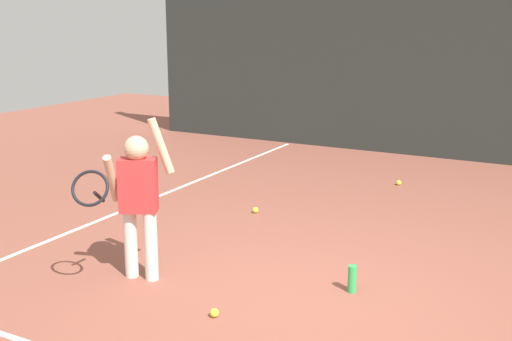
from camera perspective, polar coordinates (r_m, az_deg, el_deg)
name	(u,v)px	position (r m, az deg, el deg)	size (l,w,h in m)	color
ground_plane	(306,302)	(4.92, 4.58, -11.80)	(20.00, 20.00, 0.00)	brown
court_line_sideline	(113,214)	(7.12, -12.82, -3.91)	(0.05, 9.00, 0.00)	white
back_fence_windscreen	(463,47)	(9.89, 18.29, 10.61)	(10.63, 0.08, 3.39)	#282D2B
fence_post_0	(176,36)	(11.98, -7.23, 11.97)	(0.09, 0.09, 3.54)	slate
fence_post_1	(304,39)	(10.70, 4.39, 11.84)	(0.09, 0.09, 3.54)	slate
fence_post_2	(465,41)	(9.94, 18.38, 11.05)	(0.09, 0.09, 3.54)	slate
tennis_player	(137,195)	(5.16, -10.78, -2.16)	(0.51, 0.80, 1.35)	silver
water_bottle	(352,279)	(5.09, 8.71, -9.69)	(0.07, 0.07, 0.22)	green
tennis_ball_1	(255,210)	(6.99, -0.05, -3.61)	(0.07, 0.07, 0.07)	#CCE033
tennis_ball_2	(170,169)	(8.96, -7.82, 0.16)	(0.07, 0.07, 0.07)	#CCE033
tennis_ball_4	(214,313)	(4.68, -3.80, -12.75)	(0.07, 0.07, 0.07)	#CCE033
tennis_ball_6	(399,183)	(8.34, 12.82, -1.09)	(0.07, 0.07, 0.07)	#CCE033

